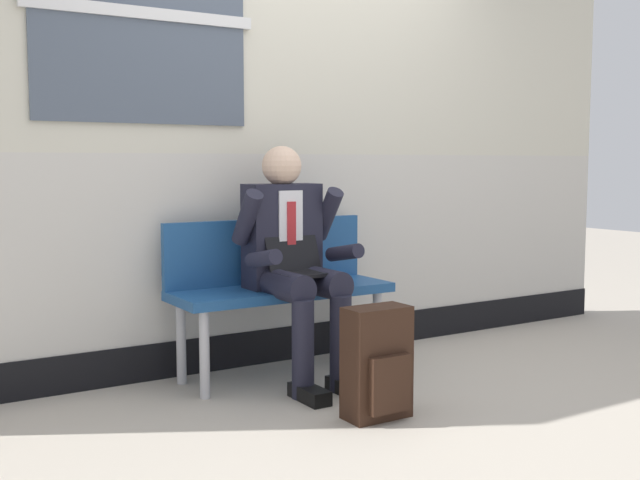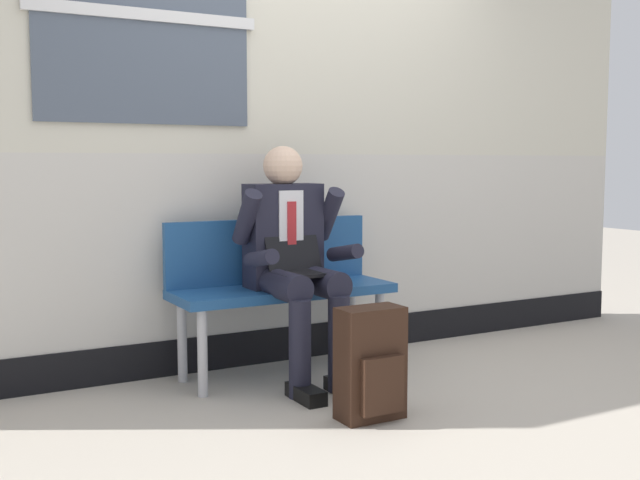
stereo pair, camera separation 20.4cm
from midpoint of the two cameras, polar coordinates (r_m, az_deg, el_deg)
name	(u,v)px [view 1 (the left image)]	position (r m, az deg, el deg)	size (l,w,h in m)	color
ground_plane	(363,389)	(4.04, 1.67, -10.83)	(18.00, 18.00, 0.00)	#B2A899
station_wall	(284,87)	(4.56, -3.94, 11.11)	(5.12, 0.16, 3.18)	beige
bench_with_person	(276,280)	(4.23, -4.60, -2.98)	(1.20, 0.42, 0.84)	navy
person_seated	(294,257)	(4.05, -3.37, -1.26)	(0.57, 0.70, 1.24)	#1E1E2D
backpack	(378,364)	(3.54, 2.58, -9.07)	(0.30, 0.20, 0.51)	#331E14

